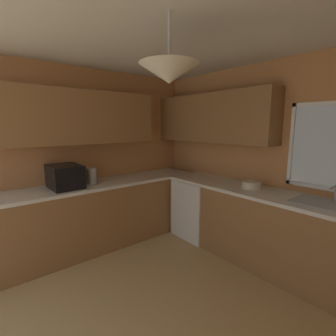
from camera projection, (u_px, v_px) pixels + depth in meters
The scene contains 9 objects.
ground_plane at pixel (169, 324), 2.14m from camera, with size 9.02×9.02×0.00m, color tan.
room_shell at pixel (181, 123), 2.46m from camera, with size 4.22×3.77×2.55m.
counter_run_left at pixel (88, 217), 3.39m from camera, with size 0.65×3.38×0.91m.
counter_run_back at pixel (281, 234), 2.85m from camera, with size 3.31×0.65×0.91m.
dishwasher at pixel (198, 208), 3.82m from camera, with size 0.60×0.60×0.87m, color white.
microwave at pixel (65, 176), 3.12m from camera, with size 0.48×0.36×0.29m, color black.
kettle at pixel (92, 176), 3.32m from camera, with size 0.13×0.13×0.22m, color #B7B7BC.
sink_assembly at pixel (330, 205), 2.44m from camera, with size 0.66×0.40×0.19m.
bowl at pixel (251, 185), 3.09m from camera, with size 0.23×0.23×0.09m, color beige.
Camera 1 is at (1.45, -1.20, 1.70)m, focal length 26.41 mm.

